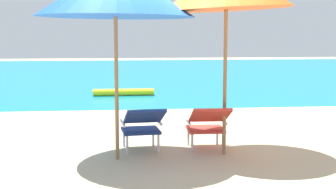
# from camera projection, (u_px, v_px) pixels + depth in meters

# --- Properties ---
(ground_plane) EXTENTS (40.00, 40.00, 0.00)m
(ground_plane) POSITION_uv_depth(u_px,v_px,m) (152.00, 108.00, 10.73)
(ground_plane) COLOR #CCB78E
(ocean_band) EXTENTS (40.00, 18.00, 0.01)m
(ocean_band) POSITION_uv_depth(u_px,v_px,m) (136.00, 73.00, 19.37)
(ocean_band) COLOR teal
(ocean_band) RESTS_ON ground_plane
(swim_buoy) EXTENTS (1.60, 0.18, 0.18)m
(swim_buoy) POSITION_uv_depth(u_px,v_px,m) (124.00, 92.00, 12.68)
(swim_buoy) COLOR yellow
(swim_buoy) RESTS_ON ocean_band
(lounge_chair_left) EXTENTS (0.62, 0.92, 0.68)m
(lounge_chair_left) POSITION_uv_depth(u_px,v_px,m) (142.00, 124.00, 6.71)
(lounge_chair_left) COLOR navy
(lounge_chair_left) RESTS_ON ground_plane
(lounge_chair_right) EXTENTS (0.56, 0.88, 0.68)m
(lounge_chair_right) POSITION_uv_depth(u_px,v_px,m) (207.00, 123.00, 6.80)
(lounge_chair_right) COLOR red
(lounge_chair_right) RESTS_ON ground_plane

